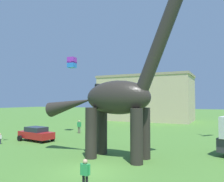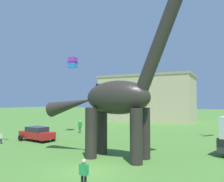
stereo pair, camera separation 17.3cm
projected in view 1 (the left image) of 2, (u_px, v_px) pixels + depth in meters
ground_plane at (89, 171)px, 14.66m from camera, size 240.00×240.00×0.00m
dinosaur_sculpture at (117, 97)px, 17.99m from camera, size 12.46×2.64×13.02m
parked_sedan_left at (36, 134)px, 25.57m from camera, size 4.40×2.33×1.55m
person_strolling_adult at (0, 138)px, 23.72m from camera, size 0.41×0.18×1.09m
person_watching_child at (88, 131)px, 27.10m from camera, size 0.56×0.25×1.50m
person_photographer at (93, 128)px, 30.12m from camera, size 0.55×0.24×1.47m
person_far_spectator at (79, 125)px, 31.61m from camera, size 0.67×0.29×1.78m
person_near_flyer at (85, 172)px, 11.40m from camera, size 0.58×0.26×1.56m
kite_mid_left at (72, 63)px, 31.56m from camera, size 1.12×1.12×1.43m
kite_drifting at (104, 86)px, 37.85m from camera, size 2.89×2.74×0.81m
background_building_block at (146, 98)px, 52.65m from camera, size 20.53×10.63×10.16m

